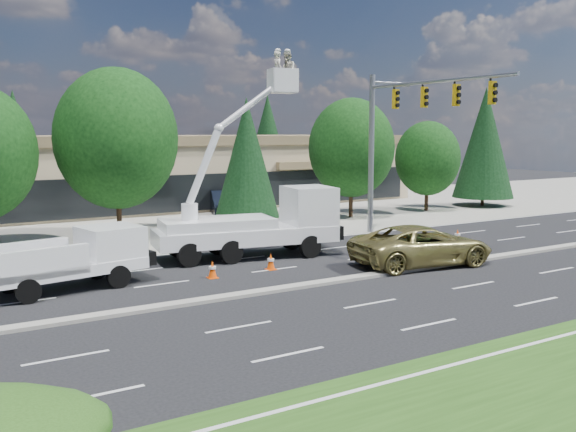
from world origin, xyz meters
TOP-DOWN VIEW (x-y plane):
  - ground at (0.00, 0.00)m, footprint 140.00×140.00m
  - concrete_apron at (0.00, 20.00)m, footprint 140.00×22.00m
  - road_median at (0.00, 0.00)m, footprint 120.00×0.55m
  - strip_mall at (0.00, 29.97)m, footprint 50.40×15.40m
  - tree_front_d at (-3.00, 15.00)m, footprint 6.67×6.67m
  - tree_front_e at (5.00, 15.00)m, footprint 3.99×3.99m
  - tree_front_f at (13.00, 15.00)m, footprint 5.82×5.82m
  - tree_front_g at (20.00, 15.00)m, footprint 4.75×4.75m
  - tree_front_h at (26.00, 15.00)m, footprint 4.69×4.69m
  - tree_back_b at (-4.00, 42.00)m, footprint 4.82×4.82m
  - tree_back_c at (10.00, 42.00)m, footprint 4.16×4.16m
  - tree_back_d at (22.00, 42.00)m, footprint 4.98×4.98m
  - signal_mast at (10.03, 7.04)m, footprint 2.76×10.16m
  - utility_pickup at (-7.90, 4.27)m, footprint 6.00×3.06m
  - bucket_truck at (0.90, 6.08)m, footprint 8.71×3.99m
  - traffic_cone_b at (-2.90, 3.15)m, footprint 0.40×0.40m
  - traffic_cone_c at (-0.13, 3.29)m, footprint 0.40×0.40m
  - traffic_cone_d at (6.22, 3.94)m, footprint 0.40×0.40m
  - traffic_cone_e at (11.66, 3.97)m, footprint 0.40×0.40m
  - minivan at (5.92, 0.60)m, footprint 6.69×3.81m
  - parked_car_east at (6.33, 21.00)m, footprint 3.37×5.36m

SIDE VIEW (x-z plane):
  - ground at x=0.00m, z-range 0.00..0.00m
  - concrete_apron at x=0.00m, z-range 0.00..0.01m
  - road_median at x=0.00m, z-range 0.00..0.12m
  - traffic_cone_b at x=-2.90m, z-range -0.01..0.69m
  - traffic_cone_c at x=-0.13m, z-range -0.01..0.69m
  - traffic_cone_d at x=6.22m, z-range -0.01..0.69m
  - traffic_cone_e at x=11.66m, z-range -0.01..0.69m
  - parked_car_east at x=6.33m, z-range 0.00..1.67m
  - minivan at x=5.92m, z-range 0.00..1.76m
  - utility_pickup at x=-7.90m, z-range -0.19..2.00m
  - bucket_truck at x=0.90m, z-range -2.79..6.76m
  - strip_mall at x=0.00m, z-range 0.08..5.58m
  - tree_front_g at x=20.00m, z-range 0.56..7.15m
  - tree_front_e at x=5.00m, z-range 0.29..8.15m
  - tree_back_c at x=10.00m, z-range 0.30..8.50m
  - tree_front_f at x=13.00m, z-range 0.69..8.76m
  - tree_front_h at x=26.00m, z-range 0.34..9.59m
  - tree_back_b at x=-4.00m, z-range 0.35..9.85m
  - tree_back_d at x=22.00m, z-range 0.36..10.18m
  - tree_front_d at x=-3.00m, z-range 0.79..10.05m
  - signal_mast at x=10.03m, z-range 1.56..10.56m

